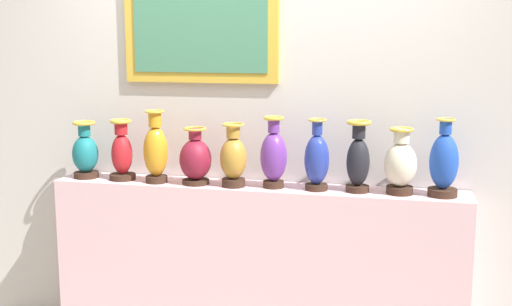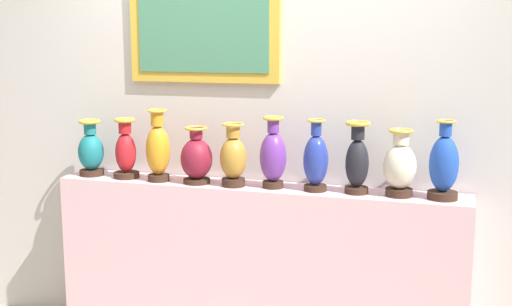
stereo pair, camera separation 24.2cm
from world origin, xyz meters
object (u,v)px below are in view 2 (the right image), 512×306
at_px(vase_crimson, 126,152).
at_px(vase_ochre, 233,158).
at_px(vase_onyx, 357,161).
at_px(vase_ivory, 400,166).
at_px(vase_burgundy, 196,159).
at_px(vase_cobalt, 316,160).
at_px(vase_amber, 158,149).
at_px(vase_violet, 273,156).
at_px(vase_teal, 91,151).
at_px(vase_sapphire, 444,166).

height_order(vase_crimson, vase_ochre, same).
distance_m(vase_onyx, vase_ivory, 0.23).
xyz_separation_m(vase_crimson, vase_onyx, (1.38, 0.01, 0.02)).
xyz_separation_m(vase_burgundy, vase_cobalt, (0.70, 0.01, 0.03)).
height_order(vase_amber, vase_violet, vase_amber).
distance_m(vase_amber, vase_violet, 0.69).
bearing_deg(vase_ochre, vase_crimson, 177.84).
height_order(vase_teal, vase_amber, vase_amber).
xyz_separation_m(vase_ochre, vase_ivory, (0.92, 0.03, 0.00)).
bearing_deg(vase_cobalt, vase_ochre, -177.33).
bearing_deg(vase_sapphire, vase_crimson, -179.82).
distance_m(vase_amber, vase_cobalt, 0.93).
bearing_deg(vase_crimson, vase_burgundy, -1.94).
bearing_deg(vase_onyx, vase_violet, -179.35).
bearing_deg(vase_crimson, vase_onyx, 0.24).
bearing_deg(vase_onyx, vase_sapphire, 0.03).
xyz_separation_m(vase_burgundy, vase_ochre, (0.23, -0.01, 0.02)).
bearing_deg(vase_ochre, vase_sapphire, 1.60).
bearing_deg(vase_crimson, vase_ochre, -2.16).
distance_m(vase_amber, vase_onyx, 1.16).
relative_size(vase_amber, vase_burgundy, 1.28).
bearing_deg(vase_violet, vase_amber, -177.76).
distance_m(vase_burgundy, vase_onyx, 0.92).
relative_size(vase_burgundy, vase_sapphire, 0.79).
xyz_separation_m(vase_burgundy, vase_onyx, (0.92, 0.02, 0.03)).
bearing_deg(vase_burgundy, vase_violet, 2.02).
bearing_deg(vase_teal, vase_violet, -0.02).
height_order(vase_teal, vase_cobalt, vase_cobalt).
bearing_deg(vase_violet, vase_burgundy, -177.98).
distance_m(vase_crimson, vase_amber, 0.23).
distance_m(vase_ivory, vase_sapphire, 0.22).
xyz_separation_m(vase_burgundy, vase_sapphire, (1.37, 0.02, 0.03)).
height_order(vase_amber, vase_ivory, vase_amber).
bearing_deg(vase_burgundy, vase_sapphire, 0.90).
xyz_separation_m(vase_amber, vase_sapphire, (1.61, 0.03, -0.01)).
relative_size(vase_ochre, vase_onyx, 0.92).
xyz_separation_m(vase_ivory, vase_sapphire, (0.22, -0.00, 0.02)).
relative_size(vase_ochre, vase_violet, 0.89).
distance_m(vase_violet, vase_onyx, 0.47).
distance_m(vase_burgundy, vase_ivory, 1.15).
relative_size(vase_amber, vase_sapphire, 1.01).
distance_m(vase_crimson, vase_violet, 0.91).
height_order(vase_onyx, vase_sapphire, vase_sapphire).
relative_size(vase_ivory, vase_sapphire, 0.86).
distance_m(vase_burgundy, vase_sapphire, 1.37).
xyz_separation_m(vase_burgundy, vase_ivory, (1.15, 0.02, 0.02)).
height_order(vase_amber, vase_burgundy, vase_amber).
xyz_separation_m(vase_teal, vase_amber, (0.46, -0.03, 0.04)).
relative_size(vase_amber, vase_onyx, 1.07).
distance_m(vase_teal, vase_ochre, 0.93).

